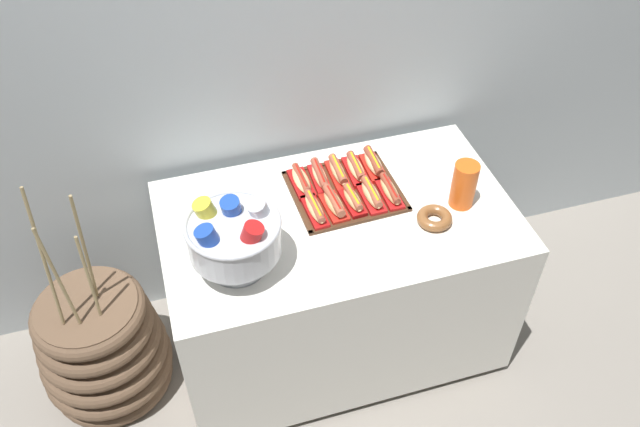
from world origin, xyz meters
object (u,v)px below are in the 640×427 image
(hot_dog_3, at_px, (371,195))
(hot_dog_5, at_px, (301,181))
(donut, at_px, (434,218))
(hot_dog_2, at_px, (353,200))
(serving_tray, at_px, (345,191))
(hot_dog_4, at_px, (390,191))
(hot_dog_7, at_px, (338,172))
(hot_dog_6, at_px, (320,176))
(cup_stack, at_px, (464,185))
(hot_dog_9, at_px, (374,164))
(punch_bowl, at_px, (234,235))
(floor_vase, at_px, (102,346))
(hot_dog_8, at_px, (356,168))
(hot_dog_0, at_px, (315,209))
(buffet_table, at_px, (336,278))
(hot_dog_1, at_px, (334,204))

(hot_dog_3, xyz_separation_m, hot_dog_5, (-0.23, 0.16, -0.00))
(hot_dog_5, height_order, donut, hot_dog_5)
(hot_dog_2, distance_m, hot_dog_5, 0.22)
(serving_tray, distance_m, hot_dog_3, 0.12)
(serving_tray, distance_m, hot_dog_4, 0.17)
(hot_dog_5, distance_m, hot_dog_7, 0.15)
(hot_dog_6, xyz_separation_m, cup_stack, (0.48, -0.26, 0.06))
(hot_dog_9, xyz_separation_m, punch_bowl, (-0.62, -0.34, 0.12))
(hot_dog_3, bearing_deg, floor_vase, 178.81)
(floor_vase, distance_m, hot_dog_4, 1.31)
(floor_vase, xyz_separation_m, hot_dog_8, (1.11, 0.14, 0.55))
(hot_dog_0, relative_size, donut, 1.41)
(buffet_table, relative_size, hot_dog_8, 7.29)
(hot_dog_4, relative_size, hot_dog_7, 0.97)
(floor_vase, relative_size, donut, 8.53)
(hot_dog_1, bearing_deg, hot_dog_2, 2.04)
(buffet_table, height_order, punch_bowl, punch_bowl)
(hot_dog_1, bearing_deg, hot_dog_0, -177.96)
(buffet_table, height_order, hot_dog_7, hot_dog_7)
(punch_bowl, bearing_deg, hot_dog_2, 19.66)
(hot_dog_1, height_order, hot_dog_3, same)
(hot_dog_8, bearing_deg, hot_dog_0, -141.71)
(buffet_table, height_order, hot_dog_5, hot_dog_5)
(buffet_table, bearing_deg, hot_dog_8, 55.33)
(floor_vase, relative_size, hot_dog_1, 6.53)
(floor_vase, bearing_deg, hot_dog_3, -1.19)
(hot_dog_0, bearing_deg, hot_dog_9, 30.85)
(hot_dog_6, height_order, hot_dog_7, hot_dog_7)
(hot_dog_1, relative_size, cup_stack, 0.91)
(hot_dog_1, relative_size, hot_dog_3, 0.97)
(punch_bowl, height_order, cup_stack, punch_bowl)
(hot_dog_0, relative_size, hot_dog_9, 1.09)
(punch_bowl, bearing_deg, hot_dog_3, 17.40)
(hot_dog_8, bearing_deg, serving_tray, -130.23)
(hot_dog_1, xyz_separation_m, punch_bowl, (-0.40, -0.17, 0.12))
(buffet_table, distance_m, hot_dog_5, 0.45)
(hot_dog_5, bearing_deg, hot_dog_3, -34.21)
(serving_tray, height_order, donut, donut)
(hot_dog_0, distance_m, hot_dog_8, 0.28)
(buffet_table, height_order, hot_dog_0, hot_dog_0)
(hot_dog_5, bearing_deg, cup_stack, -25.26)
(hot_dog_3, height_order, hot_dog_6, hot_dog_3)
(hot_dog_6, relative_size, hot_dog_7, 0.97)
(hot_dog_9, bearing_deg, hot_dog_3, -112.40)
(hot_dog_2, distance_m, hot_dog_3, 0.08)
(hot_dog_7, distance_m, punch_bowl, 0.59)
(serving_tray, height_order, hot_dog_8, hot_dog_8)
(hot_dog_6, bearing_deg, punch_bowl, -139.86)
(hot_dog_7, bearing_deg, floor_vase, -172.33)
(buffet_table, height_order, hot_dog_1, hot_dog_1)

